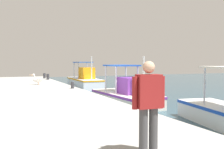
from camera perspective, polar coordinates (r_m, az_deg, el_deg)
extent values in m
cube|color=white|center=(24.63, -6.16, -1.91)|extent=(5.86, 1.99, 0.91)
cube|color=orange|center=(24.60, -6.16, -1.04)|extent=(5.90, 2.03, 0.12)
cube|color=orange|center=(23.87, -5.67, 0.31)|extent=(1.65, 1.17, 1.06)
cylinder|color=silver|center=(25.65, -8.45, 0.95)|extent=(0.08, 0.08, 1.50)
cylinder|color=silver|center=(26.01, -5.60, 0.99)|extent=(0.08, 0.08, 1.50)
cylinder|color=silver|center=(24.12, -7.52, 0.84)|extent=(0.08, 0.08, 1.50)
cylinder|color=silver|center=(24.51, -4.50, 0.89)|extent=(0.08, 0.08, 1.50)
cube|color=#1E4CB2|center=(25.05, -6.53, 2.73)|extent=(2.38, 1.44, 0.08)
cylinder|color=silver|center=(22.47, -4.57, 1.43)|extent=(0.10, 0.10, 2.06)
torus|color=orange|center=(24.08, -4.23, 0.33)|extent=(0.54, 0.11, 0.54)
cube|color=silver|center=(14.82, 2.93, -5.38)|extent=(5.10, 2.29, 0.71)
cube|color=#723399|center=(14.79, 2.93, -4.32)|extent=(5.15, 2.33, 0.12)
cube|color=#723399|center=(14.20, 4.19, -2.44)|extent=(1.47, 1.28, 0.91)
cylinder|color=silver|center=(15.37, -1.43, -0.92)|extent=(0.08, 0.08, 1.51)
cylinder|color=silver|center=(16.03, 3.11, -0.77)|extent=(0.08, 0.08, 1.51)
cylinder|color=silver|center=(14.17, 0.92, -1.24)|extent=(0.08, 0.08, 1.51)
cylinder|color=silver|center=(14.88, 5.72, -1.06)|extent=(0.08, 0.08, 1.51)
cube|color=#1E4CB2|center=(15.07, 2.09, 2.02)|extent=(2.10, 1.59, 0.08)
cylinder|color=silver|center=(13.10, 7.03, -0.41)|extent=(0.10, 0.10, 2.05)
torus|color=orange|center=(14.52, 6.51, -2.34)|extent=(0.54, 0.13, 0.54)
cylinder|color=silver|center=(10.88, 19.88, -2.54)|extent=(0.08, 0.08, 1.46)
cylinder|color=tan|center=(19.64, -16.08, -1.86)|extent=(0.04, 0.04, 0.22)
cylinder|color=tan|center=(19.52, -16.03, -1.88)|extent=(0.04, 0.04, 0.22)
ellipsoid|color=white|center=(19.56, -16.21, -1.14)|extent=(0.33, 0.64, 0.40)
ellipsoid|color=silver|center=(19.56, -16.07, -0.97)|extent=(0.37, 0.55, 0.28)
cylinder|color=white|center=(19.52, -16.77, -0.51)|extent=(0.09, 0.19, 0.27)
sphere|color=white|center=(19.51, -17.02, -0.05)|extent=(0.16, 0.16, 0.16)
cone|color=#F2B272|center=(19.49, -17.60, -0.12)|extent=(0.07, 0.30, 0.07)
cylinder|color=#3F3F42|center=(4.76, 6.99, -12.41)|extent=(0.16, 0.16, 0.83)
cylinder|color=#3F3F42|center=(4.85, 9.17, -12.15)|extent=(0.16, 0.16, 0.83)
cube|color=maroon|center=(4.67, 8.15, -3.71)|extent=(0.28, 0.46, 0.61)
cylinder|color=maroon|center=(4.56, 5.09, -4.11)|extent=(0.10, 0.10, 0.58)
cylinder|color=maroon|center=(4.80, 11.04, -3.80)|extent=(0.10, 0.10, 0.58)
sphere|color=tan|center=(4.64, 8.18, 1.63)|extent=(0.22, 0.22, 0.22)
cylinder|color=#333338|center=(27.02, -14.80, -0.28)|extent=(0.25, 0.25, 0.53)
cylinder|color=#333338|center=(25.00, -14.07, -0.48)|extent=(0.26, 0.26, 0.55)
cylinder|color=#333338|center=(16.31, -8.78, -2.36)|extent=(0.20, 0.20, 0.42)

